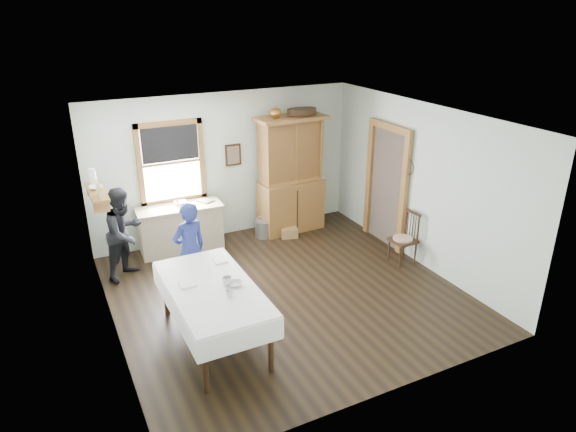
% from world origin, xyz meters
% --- Properties ---
extents(room, '(5.01, 5.01, 2.70)m').
position_xyz_m(room, '(0.00, 0.00, 1.35)').
color(room, black).
rests_on(room, ground).
extents(window, '(1.18, 0.07, 1.48)m').
position_xyz_m(window, '(-1.00, 2.46, 1.64)').
color(window, white).
rests_on(window, room).
extents(doorway, '(0.09, 1.14, 2.22)m').
position_xyz_m(doorway, '(2.46, 0.85, 1.16)').
color(doorway, '#4D4037').
rests_on(doorway, room).
extents(wall_shelf, '(0.24, 1.00, 0.44)m').
position_xyz_m(wall_shelf, '(-2.37, 1.54, 1.57)').
color(wall_shelf, '#99622F').
rests_on(wall_shelf, room).
extents(framed_picture, '(0.30, 0.04, 0.40)m').
position_xyz_m(framed_picture, '(0.15, 2.46, 1.55)').
color(framed_picture, '#352312').
rests_on(framed_picture, room).
extents(rug_beater, '(0.01, 0.27, 0.27)m').
position_xyz_m(rug_beater, '(2.45, 0.30, 1.72)').
color(rug_beater, black).
rests_on(rug_beater, room).
extents(work_counter, '(1.51, 0.64, 0.85)m').
position_xyz_m(work_counter, '(-1.01, 2.15, 0.42)').
color(work_counter, '#C8B48A').
rests_on(work_counter, room).
extents(china_hutch, '(1.34, 0.68, 2.23)m').
position_xyz_m(china_hutch, '(1.17, 2.13, 1.12)').
color(china_hutch, '#99622F').
rests_on(china_hutch, room).
extents(dining_table, '(1.08, 2.04, 0.81)m').
position_xyz_m(dining_table, '(-1.37, -0.68, 0.41)').
color(dining_table, white).
rests_on(dining_table, room).
extents(spindle_chair, '(0.45, 0.45, 0.92)m').
position_xyz_m(spindle_chair, '(2.22, -0.00, 0.46)').
color(spindle_chair, '#352312').
rests_on(spindle_chair, room).
extents(pail, '(0.40, 0.40, 0.33)m').
position_xyz_m(pail, '(0.53, 2.02, 0.16)').
color(pail, '#9899A0').
rests_on(pail, room).
extents(wicker_basket, '(0.35, 0.28, 0.18)m').
position_xyz_m(wicker_basket, '(0.96, 1.79, 0.09)').
color(wicker_basket, '#9E7A48').
rests_on(wicker_basket, room).
extents(woman_blue, '(0.57, 0.46, 1.37)m').
position_xyz_m(woman_blue, '(-1.28, 0.61, 0.69)').
color(woman_blue, navy).
rests_on(woman_blue, room).
extents(figure_dark, '(0.86, 0.84, 1.40)m').
position_xyz_m(figure_dark, '(-2.04, 1.64, 0.70)').
color(figure_dark, black).
rests_on(figure_dark, room).
extents(table_cup_a, '(0.15, 0.15, 0.10)m').
position_xyz_m(table_cup_a, '(-1.18, -0.72, 0.87)').
color(table_cup_a, silver).
rests_on(table_cup_a, dining_table).
extents(table_cup_b, '(0.12, 0.12, 0.09)m').
position_xyz_m(table_cup_b, '(-1.26, -1.01, 0.86)').
color(table_cup_b, silver).
rests_on(table_cup_b, dining_table).
extents(table_bowl, '(0.25, 0.25, 0.05)m').
position_xyz_m(table_bowl, '(-1.09, -0.80, 0.84)').
color(table_bowl, silver).
rests_on(table_bowl, dining_table).
extents(counter_book, '(0.26, 0.28, 0.02)m').
position_xyz_m(counter_book, '(-0.61, 2.14, 0.86)').
color(counter_book, brown).
rests_on(counter_book, work_counter).
extents(counter_bowl, '(0.26, 0.26, 0.07)m').
position_xyz_m(counter_bowl, '(-0.96, 2.22, 0.88)').
color(counter_bowl, silver).
rests_on(counter_bowl, work_counter).
extents(shelf_bowl, '(0.22, 0.22, 0.05)m').
position_xyz_m(shelf_bowl, '(-2.37, 1.55, 1.60)').
color(shelf_bowl, silver).
rests_on(shelf_bowl, wall_shelf).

